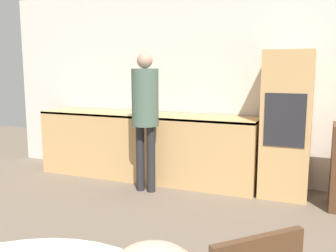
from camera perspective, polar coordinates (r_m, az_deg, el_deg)
name	(u,v)px	position (r m, az deg, el deg)	size (l,w,h in m)	color
wall_back	(233,85)	(5.05, 9.91, 6.13)	(7.03, 0.05, 2.60)	silver
kitchen_counter	(146,145)	(5.20, -3.44, -2.95)	(3.07, 0.60, 0.91)	tan
oven_unit	(287,124)	(4.66, 17.62, 0.26)	(0.56, 0.59, 1.73)	tan
person_standing	(145,106)	(4.55, -3.50, 2.99)	(0.33, 0.33, 1.71)	#262628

